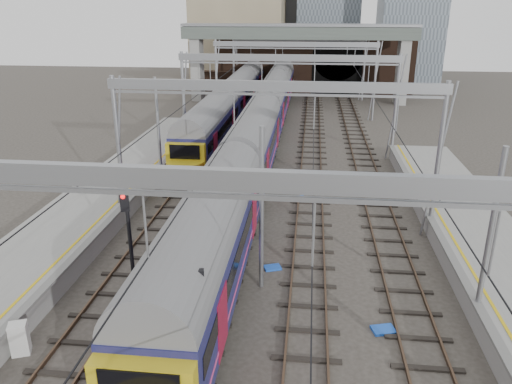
# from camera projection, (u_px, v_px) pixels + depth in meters

# --- Properties ---
(ground) EXTENTS (160.00, 160.00, 0.00)m
(ground) POSITION_uv_depth(u_px,v_px,m) (256.00, 313.00, 19.52)
(ground) COLOR #38332D
(ground) RESTS_ON ground
(platform_left) EXTENTS (4.32, 55.00, 1.12)m
(platform_left) POSITION_uv_depth(u_px,v_px,m) (40.00, 257.00, 22.71)
(platform_left) COLOR gray
(platform_left) RESTS_ON ground
(tracks) EXTENTS (14.40, 80.00, 0.22)m
(tracks) POSITION_uv_depth(u_px,v_px,m) (281.00, 184.00, 33.47)
(tracks) COLOR #4C3828
(tracks) RESTS_ON ground
(overhead_line) EXTENTS (16.80, 80.00, 8.00)m
(overhead_line) POSITION_uv_depth(u_px,v_px,m) (288.00, 73.00, 37.21)
(overhead_line) COLOR gray
(overhead_line) RESTS_ON ground
(retaining_wall) EXTENTS (28.00, 2.75, 9.00)m
(retaining_wall) POSITION_uv_depth(u_px,v_px,m) (310.00, 61.00, 66.18)
(retaining_wall) COLOR #301E15
(retaining_wall) RESTS_ON ground
(overbridge) EXTENTS (28.00, 3.00, 9.25)m
(overbridge) POSITION_uv_depth(u_px,v_px,m) (298.00, 41.00, 59.78)
(overbridge) COLOR gray
(overbridge) RESTS_ON ground
(train_main) EXTENTS (2.75, 63.48, 4.74)m
(train_main) POSITION_uv_depth(u_px,v_px,m) (265.00, 118.00, 41.57)
(train_main) COLOR black
(train_main) RESTS_ON ground
(train_second) EXTENTS (2.62, 45.50, 4.57)m
(train_second) POSITION_uv_depth(u_px,v_px,m) (237.00, 95.00, 52.71)
(train_second) COLOR black
(train_second) RESTS_ON ground
(signal_near_left) EXTENTS (0.38, 0.47, 4.81)m
(signal_near_left) POSITION_uv_depth(u_px,v_px,m) (129.00, 231.00, 19.44)
(signal_near_left) COLOR black
(signal_near_left) RESTS_ON ground
(signal_near_centre) EXTENTS (0.34, 0.45, 4.39)m
(signal_near_centre) POSITION_uv_depth(u_px,v_px,m) (201.00, 316.00, 14.52)
(signal_near_centre) COLOR black
(signal_near_centre) RESTS_ON ground
(relay_cabinet) EXTENTS (0.73, 0.68, 1.18)m
(relay_cabinet) POSITION_uv_depth(u_px,v_px,m) (19.00, 339.00, 17.07)
(relay_cabinet) COLOR silver
(relay_cabinet) RESTS_ON ground
(equip_cover_a) EXTENTS (0.89, 0.76, 0.09)m
(equip_cover_a) POSITION_uv_depth(u_px,v_px,m) (272.00, 268.00, 22.80)
(equip_cover_a) COLOR blue
(equip_cover_a) RESTS_ON ground
(equip_cover_b) EXTENTS (1.07, 0.87, 0.11)m
(equip_cover_b) POSITION_uv_depth(u_px,v_px,m) (297.00, 198.00, 30.99)
(equip_cover_b) COLOR blue
(equip_cover_b) RESTS_ON ground
(equip_cover_c) EXTENTS (0.97, 0.80, 0.10)m
(equip_cover_c) POSITION_uv_depth(u_px,v_px,m) (383.00, 330.00, 18.42)
(equip_cover_c) COLOR blue
(equip_cover_c) RESTS_ON ground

